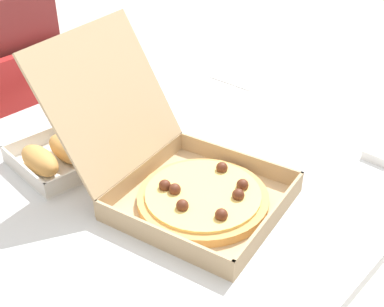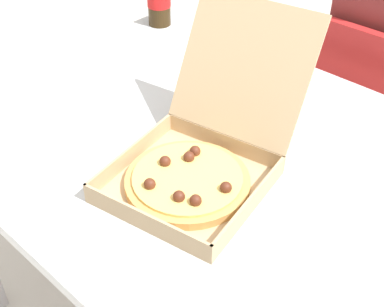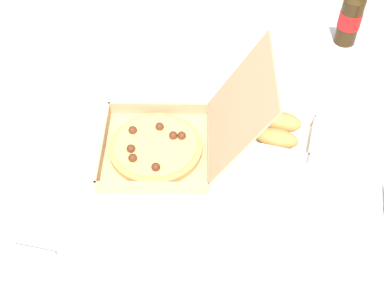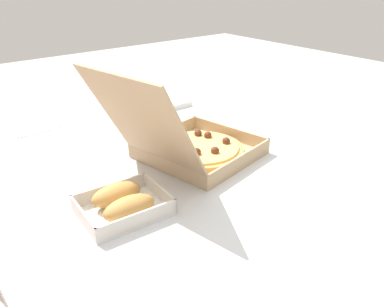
{
  "view_description": "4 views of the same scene",
  "coord_description": "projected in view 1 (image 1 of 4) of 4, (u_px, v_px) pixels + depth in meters",
  "views": [
    {
      "loc": [
        -0.62,
        -0.65,
        1.35
      ],
      "look_at": [
        0.02,
        -0.05,
        0.78
      ],
      "focal_mm": 47.06,
      "sensor_mm": 36.0,
      "label": 1
    },
    {
      "loc": [
        0.51,
        -0.71,
        1.45
      ],
      "look_at": [
        -0.05,
        -0.12,
        0.8
      ],
      "focal_mm": 48.64,
      "sensor_mm": 36.0,
      "label": 2
    },
    {
      "loc": [
        0.82,
        0.13,
        1.77
      ],
      "look_at": [
        -0.02,
        -0.04,
        0.77
      ],
      "focal_mm": 46.65,
      "sensor_mm": 36.0,
      "label": 3
    },
    {
      "loc": [
        -0.83,
        0.52,
        1.24
      ],
      "look_at": [
        -0.06,
        -0.1,
        0.76
      ],
      "focal_mm": 36.39,
      "sensor_mm": 36.0,
      "label": 4
    }
  ],
  "objects": [
    {
      "name": "chair",
      "position": [
        14.0,
        150.0,
        1.62
      ],
      "size": [
        0.4,
        0.4,
        0.83
      ],
      "color": "red",
      "rests_on": "ground_plane"
    },
    {
      "name": "dining_table",
      "position": [
        167.0,
        193.0,
        1.13
      ],
      "size": [
        1.45,
        0.93,
        0.73
      ],
      "color": "silver",
      "rests_on": "ground_plane"
    },
    {
      "name": "pizza_box_open",
      "position": [
        186.0,
        180.0,
        0.97
      ],
      "size": [
        0.37,
        0.48,
        0.3
      ],
      "color": "tan",
      "rests_on": "dining_table"
    },
    {
      "name": "paper_menu",
      "position": [
        250.0,
        72.0,
        1.51
      ],
      "size": [
        0.22,
        0.16,
        0.0
      ],
      "primitive_type": "cube",
      "rotation": [
        0.0,
        0.0,
        0.03
      ],
      "color": "white",
      "rests_on": "dining_table"
    },
    {
      "name": "bread_side_box",
      "position": [
        54.0,
        157.0,
        1.08
      ],
      "size": [
        0.16,
        0.2,
        0.06
      ],
      "color": "white",
      "rests_on": "dining_table"
    }
  ]
}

